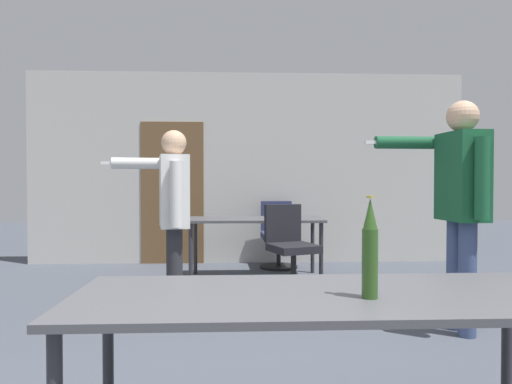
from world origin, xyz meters
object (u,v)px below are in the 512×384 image
office_chair_far_left (278,237)px  person_left_plaid (172,205)px  office_chair_far_right (290,250)px  beer_bottle (370,250)px  person_far_watching (460,192)px

office_chair_far_left → person_left_plaid: bearing=61.7°
person_left_plaid → office_chair_far_right: size_ratio=1.76×
person_left_plaid → beer_bottle: bearing=-166.0°
person_left_plaid → office_chair_far_right: person_left_plaid is taller
person_left_plaid → person_far_watching: person_far_watching is taller
person_left_plaid → person_far_watching: bearing=-113.6°
beer_bottle → office_chair_far_left: bearing=89.1°
office_chair_far_right → beer_bottle: 3.27m
person_far_watching → office_chair_far_right: (-1.15, 1.47, -0.67)m
beer_bottle → office_chair_far_right: bearing=88.5°
person_left_plaid → beer_bottle: person_left_plaid is taller
office_chair_far_left → office_chair_far_right: 1.35m
office_chair_far_left → office_chair_far_right: (0.01, -1.35, 0.01)m
person_left_plaid → beer_bottle: 2.51m
office_chair_far_left → beer_bottle: bearing=86.9°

